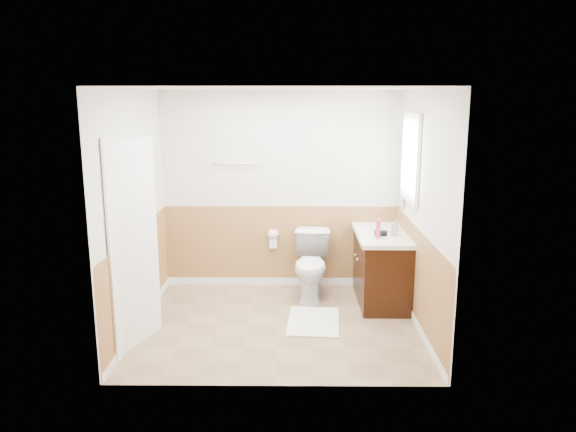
{
  "coord_description": "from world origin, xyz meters",
  "views": [
    {
      "loc": [
        0.15,
        -5.6,
        2.43
      ],
      "look_at": [
        0.1,
        0.25,
        1.15
      ],
      "focal_mm": 34.44,
      "sensor_mm": 36.0,
      "label": 1
    }
  ],
  "objects_px": {
    "vanity_cabinet": "(381,269)",
    "soap_dispenser": "(395,228)",
    "lotion_bottle": "(378,229)",
    "toilet": "(311,265)",
    "bath_mat": "(313,321)"
  },
  "relations": [
    {
      "from": "bath_mat",
      "to": "soap_dispenser",
      "type": "bearing_deg",
      "value": 29.45
    },
    {
      "from": "vanity_cabinet",
      "to": "soap_dispenser",
      "type": "xyz_separation_m",
      "value": [
        0.12,
        -0.12,
        0.54
      ]
    },
    {
      "from": "bath_mat",
      "to": "lotion_bottle",
      "type": "distance_m",
      "value": 1.26
    },
    {
      "from": "vanity_cabinet",
      "to": "lotion_bottle",
      "type": "distance_m",
      "value": 0.63
    },
    {
      "from": "bath_mat",
      "to": "vanity_cabinet",
      "type": "bearing_deg",
      "value": 38.25
    },
    {
      "from": "lotion_bottle",
      "to": "toilet",
      "type": "bearing_deg",
      "value": 149.95
    },
    {
      "from": "vanity_cabinet",
      "to": "lotion_bottle",
      "type": "bearing_deg",
      "value": -110.14
    },
    {
      "from": "bath_mat",
      "to": "lotion_bottle",
      "type": "bearing_deg",
      "value": 27.65
    },
    {
      "from": "lotion_bottle",
      "to": "soap_dispenser",
      "type": "height_order",
      "value": "lotion_bottle"
    },
    {
      "from": "lotion_bottle",
      "to": "soap_dispenser",
      "type": "distance_m",
      "value": 0.27
    },
    {
      "from": "bath_mat",
      "to": "vanity_cabinet",
      "type": "relative_size",
      "value": 0.73
    },
    {
      "from": "toilet",
      "to": "lotion_bottle",
      "type": "relative_size",
      "value": 3.62
    },
    {
      "from": "bath_mat",
      "to": "soap_dispenser",
      "type": "distance_m",
      "value": 1.43
    },
    {
      "from": "vanity_cabinet",
      "to": "soap_dispenser",
      "type": "bearing_deg",
      "value": -44.65
    },
    {
      "from": "toilet",
      "to": "vanity_cabinet",
      "type": "xyz_separation_m",
      "value": [
        0.83,
        -0.15,
        0.0
      ]
    }
  ]
}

